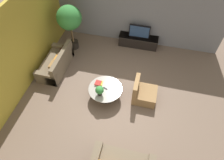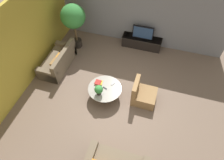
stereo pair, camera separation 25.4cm
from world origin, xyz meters
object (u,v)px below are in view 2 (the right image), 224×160
(television, at_px, (143,32))
(potted_palm_tall, at_px, (73,18))
(coffee_table, at_px, (105,90))
(couch_by_wall, at_px, (58,61))
(potted_plant_tabletop, at_px, (99,90))
(armchair_wicker, at_px, (143,95))
(media_console, at_px, (142,42))

(television, xyz_separation_m, potted_palm_tall, (-2.70, -0.78, 0.66))
(coffee_table, height_order, couch_by_wall, couch_by_wall)
(television, relative_size, potted_plant_tabletop, 2.35)
(armchair_wicker, bearing_deg, media_console, 12.32)
(television, distance_m, coffee_table, 3.12)
(television, height_order, potted_plant_tabletop, television)
(television, relative_size, coffee_table, 0.76)
(potted_palm_tall, xyz_separation_m, potted_plant_tabletop, (1.91, -2.51, -0.76))
(potted_palm_tall, bearing_deg, potted_plant_tabletop, -52.75)
(armchair_wicker, xyz_separation_m, potted_plant_tabletop, (-1.41, -0.50, 0.38))
(potted_palm_tall, relative_size, potted_plant_tabletop, 5.25)
(television, distance_m, armchair_wicker, 2.89)
(television, distance_m, couch_by_wall, 3.65)
(media_console, height_order, potted_palm_tall, potted_palm_tall)
(media_console, bearing_deg, couch_by_wall, -143.26)
(couch_by_wall, bearing_deg, potted_plant_tabletop, 61.90)
(television, bearing_deg, potted_plant_tabletop, -103.65)
(media_console, xyz_separation_m, couch_by_wall, (-2.90, -2.16, 0.04))
(coffee_table, xyz_separation_m, potted_plant_tabletop, (-0.11, -0.27, 0.34))
(couch_by_wall, xyz_separation_m, armchair_wicker, (3.51, -0.62, -0.02))
(television, relative_size, potted_palm_tall, 0.45)
(potted_palm_tall, distance_m, potted_plant_tabletop, 3.24)
(armchair_wicker, height_order, potted_palm_tall, potted_palm_tall)
(media_console, relative_size, potted_plant_tabletop, 4.55)
(media_console, relative_size, television, 1.94)
(coffee_table, relative_size, potted_plant_tabletop, 3.11)
(armchair_wicker, bearing_deg, potted_plant_tabletop, 109.74)
(media_console, height_order, coffee_table, media_console)
(coffee_table, bearing_deg, couch_by_wall, 159.03)
(television, height_order, couch_by_wall, television)
(media_console, distance_m, potted_palm_tall, 3.05)
(potted_palm_tall, bearing_deg, television, 16.05)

